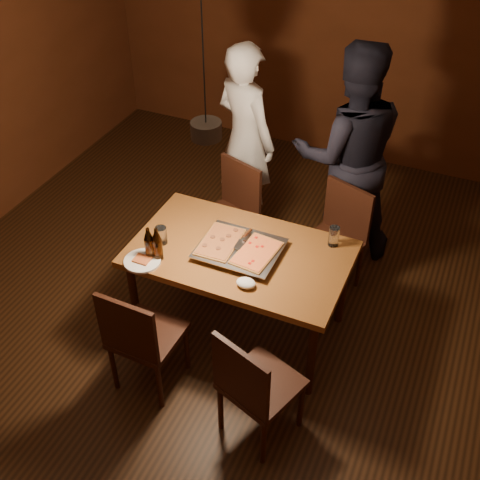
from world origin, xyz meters
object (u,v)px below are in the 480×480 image
at_px(chair_near_right, 253,381).
at_px(pendant_lamp, 206,128).
at_px(diner_white, 245,139).
at_px(beer_bottle_a, 149,243).
at_px(beer_bottle_b, 157,244).
at_px(pizza_tray, 240,250).
at_px(dining_table, 240,259).
at_px(chair_far_left, 232,205).
at_px(chair_near_left, 139,333).
at_px(diner_dark, 348,154).
at_px(chair_far_right, 338,230).
at_px(plate_slice, 142,261).

height_order(chair_near_right, pendant_lamp, pendant_lamp).
bearing_deg(chair_near_right, diner_white, 133.76).
relative_size(beer_bottle_a, pendant_lamp, 0.22).
relative_size(beer_bottle_a, diner_white, 0.14).
bearing_deg(diner_white, beer_bottle_b, 114.51).
bearing_deg(diner_white, pizza_tray, 134.98).
distance_m(chair_near_right, pendant_lamp, 1.50).
height_order(pizza_tray, pendant_lamp, pendant_lamp).
relative_size(dining_table, beer_bottle_b, 6.01).
distance_m(chair_far_left, pizza_tray, 0.90).
xyz_separation_m(pizza_tray, beer_bottle_a, (-0.54, -0.28, 0.10)).
xyz_separation_m(chair_near_left, diner_dark, (0.76, 2.02, 0.39)).
height_order(dining_table, chair_far_left, chair_far_left).
bearing_deg(pendant_lamp, chair_far_left, 106.08).
xyz_separation_m(chair_far_right, chair_near_left, (-0.86, -1.55, 0.00)).
relative_size(dining_table, plate_slice, 5.97).
xyz_separation_m(dining_table, diner_dark, (0.39, 1.25, 0.26)).
bearing_deg(beer_bottle_b, pizza_tray, 29.56).
distance_m(chair_far_right, diner_white, 1.16).
relative_size(plate_slice, diner_dark, 0.13).
distance_m(dining_table, beer_bottle_b, 0.59).
bearing_deg(pendant_lamp, plate_slice, -157.17).
height_order(chair_far_right, beer_bottle_b, beer_bottle_b).
height_order(dining_table, chair_far_right, chair_far_right).
xyz_separation_m(diner_white, diner_dark, (0.90, -0.02, 0.08)).
bearing_deg(beer_bottle_b, chair_far_left, 85.80).
distance_m(dining_table, pendant_lamp, 1.11).
xyz_separation_m(chair_far_left, beer_bottle_a, (-0.13, -1.05, 0.33)).
height_order(beer_bottle_a, diner_dark, diner_dark).
bearing_deg(diner_dark, chair_near_right, 67.43).
bearing_deg(diner_white, beer_bottle_a, 112.38).
relative_size(chair_far_left, pendant_lamp, 0.49).
bearing_deg(chair_near_left, dining_table, 66.13).
relative_size(dining_table, pendant_lamp, 1.36).
distance_m(chair_near_right, beer_bottle_a, 1.16).
height_order(chair_near_left, pizza_tray, chair_near_left).
bearing_deg(plate_slice, pizza_tray, 31.86).
height_order(chair_near_left, beer_bottle_a, beer_bottle_a).
height_order(beer_bottle_b, pendant_lamp, pendant_lamp).
relative_size(chair_near_right, pizza_tray, 0.97).
relative_size(chair_near_right, diner_dark, 0.29).
bearing_deg(chair_far_left, beer_bottle_a, 101.93).
height_order(chair_far_left, diner_white, diner_white).
bearing_deg(diner_white, chair_far_left, 125.14).
relative_size(dining_table, chair_far_left, 2.80).
bearing_deg(beer_bottle_a, chair_far_left, 82.69).
distance_m(pizza_tray, beer_bottle_b, 0.56).
bearing_deg(chair_far_right, beer_bottle_b, 68.02).
bearing_deg(pizza_tray, beer_bottle_a, -149.35).
height_order(chair_far_left, chair_far_right, same).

